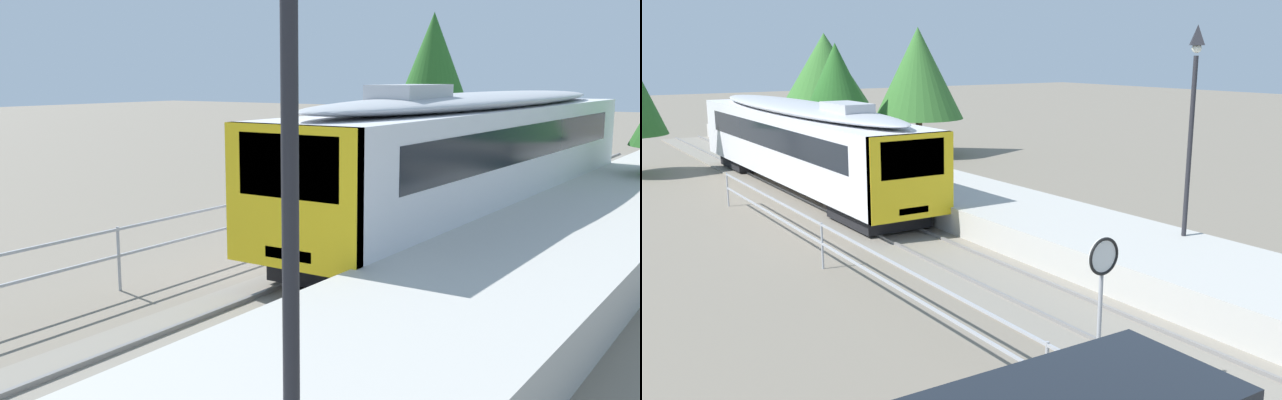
# 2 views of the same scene
# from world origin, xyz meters

# --- Properties ---
(ground_plane) EXTENTS (160.00, 160.00, 0.00)m
(ground_plane) POSITION_xyz_m (-3.00, 22.00, 0.00)
(ground_plane) COLOR slate
(track_rails) EXTENTS (3.20, 60.00, 0.14)m
(track_rails) POSITION_xyz_m (0.00, 22.00, 0.03)
(track_rails) COLOR gray
(track_rails) RESTS_ON ground
(commuter_train) EXTENTS (2.82, 18.25, 3.74)m
(commuter_train) POSITION_xyz_m (0.00, 30.98, 2.14)
(commuter_train) COLOR silver
(commuter_train) RESTS_ON track_rails
(station_platform) EXTENTS (3.90, 60.00, 0.90)m
(station_platform) POSITION_xyz_m (3.25, 22.00, 0.45)
(station_platform) COLOR #B7B5AD
(station_platform) RESTS_ON ground
(tree_distant_left) EXTENTS (3.66, 3.66, 6.57)m
(tree_distant_left) POSITION_xyz_m (-5.32, 39.00, 4.21)
(tree_distant_left) COLOR brown
(tree_distant_left) RESTS_ON ground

